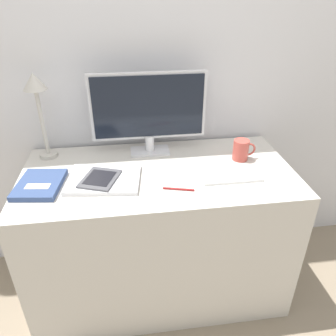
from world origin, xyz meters
TOP-DOWN VIEW (x-y plane):
  - ground_plane at (0.00, 0.00)m, footprint 10.00×10.00m
  - wall_back at (0.00, 0.58)m, footprint 3.60×0.05m
  - desk at (0.00, 0.21)m, footprint 1.29×0.64m
  - monitor at (-0.02, 0.42)m, footprint 0.57×0.11m
  - keyboard at (0.32, 0.10)m, footprint 0.27×0.10m
  - laptop at (-0.25, 0.16)m, footprint 0.35×0.29m
  - ereader at (-0.27, 0.14)m, footprint 0.20×0.22m
  - desk_lamp at (-0.54, 0.44)m, footprint 0.11×0.11m
  - notebook at (-0.53, 0.15)m, footprint 0.21×0.26m
  - coffee_mug at (0.43, 0.28)m, footprint 0.12×0.08m
  - pen at (0.07, 0.04)m, footprint 0.13×0.04m

SIDE VIEW (x-z plane):
  - ground_plane at x=0.00m, z-range 0.00..0.00m
  - desk at x=0.00m, z-range 0.00..0.76m
  - pen at x=0.07m, z-range 0.76..0.77m
  - keyboard at x=0.32m, z-range 0.76..0.77m
  - laptop at x=-0.25m, z-range 0.76..0.77m
  - notebook at x=-0.53m, z-range 0.76..0.78m
  - ereader at x=-0.27m, z-range 0.77..0.78m
  - coffee_mug at x=0.43m, z-range 0.76..0.86m
  - monitor at x=-0.02m, z-range 0.78..1.19m
  - desk_lamp at x=-0.54m, z-range 0.86..1.28m
  - wall_back at x=0.00m, z-range 0.00..2.40m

